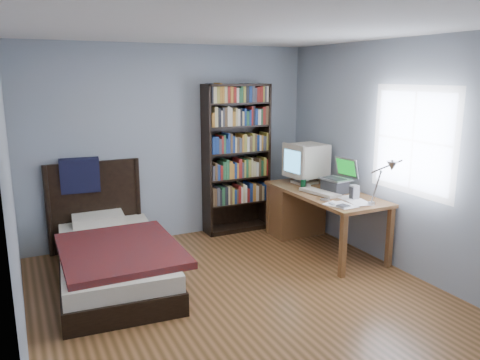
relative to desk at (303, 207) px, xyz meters
The scene contains 14 objects.
room 2.12m from the desk, 139.11° to the right, with size 4.20×4.24×2.50m.
desk is the anchor object (origin of this frame).
crt_monitor 0.61m from the desk, 26.88° to the left, with size 0.49×0.46×0.53m.
laptop 0.70m from the desk, 79.02° to the right, with size 0.38×0.37×0.42m.
desk_lamp 1.71m from the desk, 90.65° to the right, with size 0.22×0.48×0.57m.
keyboard 0.63m from the desk, 102.54° to the right, with size 0.20×0.51×0.04m, color #B5AA96.
speaker 0.99m from the desk, 84.61° to the right, with size 0.08×0.08×0.16m, color gray.
soda_can 0.45m from the desk, 124.56° to the right, with size 0.07×0.07×0.12m, color #073617.
mouse 0.37m from the desk, 104.59° to the right, with size 0.07×0.12×0.04m, color silver.
phone_silver 0.91m from the desk, 107.21° to the right, with size 0.05×0.10×0.02m, color #B7B7BC.
phone_grey 1.07m from the desk, 106.03° to the right, with size 0.04×0.08×0.02m, color gray.
external_drive 1.20m from the desk, 102.21° to the right, with size 0.11×0.11×0.02m, color gray.
bookshelf 1.10m from the desk, 134.63° to the left, with size 0.90×0.30×2.01m.
bed 2.53m from the desk, behind, with size 1.24×2.21×1.16m.
Camera 1 is at (-1.85, -3.69, 2.11)m, focal length 35.00 mm.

